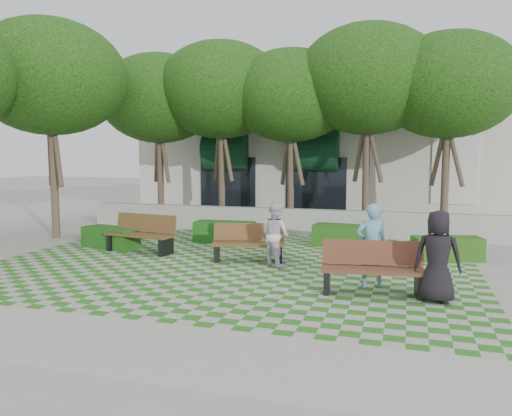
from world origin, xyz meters
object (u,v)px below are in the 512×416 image
(person_blue, at_px, (371,246))
(person_dark, at_px, (438,256))
(hedge_midright, at_px, (345,236))
(bench_west, at_px, (142,234))
(bench_mid, at_px, (249,243))
(hedge_east, at_px, (447,249))
(person_white, at_px, (275,234))
(hedge_midleft, at_px, (225,232))
(hedge_west, at_px, (111,238))
(bench_east, at_px, (372,269))

(person_blue, height_order, person_dark, person_blue)
(hedge_midright, bearing_deg, person_blue, -76.62)
(bench_west, bearing_deg, person_blue, -8.11)
(bench_mid, height_order, hedge_east, bench_mid)
(hedge_midright, height_order, person_white, person_white)
(person_blue, height_order, person_white, person_blue)
(person_blue, bearing_deg, person_white, -46.48)
(hedge_midleft, distance_m, person_blue, 6.52)
(hedge_west, xyz_separation_m, person_dark, (9.10, -3.07, 0.57))
(hedge_midleft, xyz_separation_m, hedge_west, (-2.94, -1.93, -0.02))
(bench_east, xyz_separation_m, person_white, (-2.50, 1.88, 0.29))
(bench_west, height_order, person_dark, person_dark)
(bench_west, distance_m, hedge_east, 8.44)
(hedge_midleft, bearing_deg, person_dark, -39.04)
(bench_east, distance_m, hedge_east, 4.27)
(bench_mid, relative_size, bench_west, 0.92)
(hedge_midright, xyz_separation_m, hedge_west, (-6.74, -2.24, -0.02))
(hedge_midleft, xyz_separation_m, person_dark, (6.16, -5.00, 0.55))
(bench_west, relative_size, hedge_west, 1.20)
(hedge_east, bearing_deg, hedge_west, -173.48)
(hedge_midleft, relative_size, person_white, 1.19)
(hedge_midleft, xyz_separation_m, person_white, (2.44, -2.87, 0.47))
(hedge_midright, xyz_separation_m, hedge_midleft, (-3.80, -0.31, -0.00))
(hedge_midright, distance_m, hedge_midleft, 3.81)
(hedge_east, distance_m, person_blue, 3.90)
(bench_mid, relative_size, hedge_west, 1.10)
(bench_mid, bearing_deg, hedge_midleft, 108.23)
(bench_east, xyz_separation_m, bench_west, (-6.65, 2.51, 0.01))
(bench_east, distance_m, bench_mid, 4.03)
(bench_west, relative_size, person_white, 1.34)
(bench_east, bearing_deg, hedge_west, 154.06)
(bench_east, height_order, hedge_midleft, bench_east)
(hedge_midright, height_order, hedge_west, hedge_midright)
(hedge_midleft, distance_m, hedge_west, 3.51)
(bench_east, bearing_deg, bench_mid, 139.70)
(hedge_east, relative_size, hedge_midright, 0.92)
(hedge_west, bearing_deg, hedge_midright, 18.38)
(hedge_midleft, height_order, person_white, person_white)
(hedge_east, distance_m, hedge_midright, 3.04)
(bench_mid, height_order, person_white, person_white)
(hedge_east, relative_size, person_blue, 0.99)
(hedge_west, height_order, person_blue, person_blue)
(bench_east, xyz_separation_m, bench_mid, (-3.33, 2.26, -0.03))
(bench_west, xyz_separation_m, hedge_midleft, (1.70, 2.25, -0.19))
(person_white, bearing_deg, bench_mid, 9.59)
(hedge_east, bearing_deg, person_blue, -116.67)
(bench_mid, relative_size, person_dark, 1.12)
(person_blue, bearing_deg, bench_mid, -45.10)
(person_white, bearing_deg, hedge_midleft, -15.82)
(hedge_west, distance_m, person_dark, 9.62)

